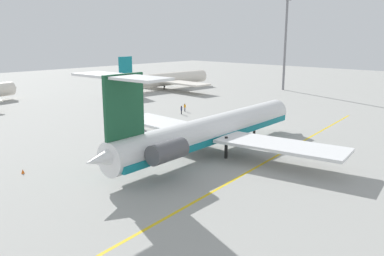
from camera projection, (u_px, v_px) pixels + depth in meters
The scene contains 8 objects.
ground at pixel (262, 168), 50.29m from camera, with size 312.02×312.02×0.00m, color #9E9E99.
main_jetliner at pixel (208, 131), 55.44m from camera, with size 42.09×37.35×12.26m.
airliner_mid_right at pixel (167, 79), 123.27m from camera, with size 34.88×34.45×10.43m.
ground_crew_near_nose at pixel (181, 109), 84.11m from camera, with size 0.46×0.29×1.79m.
ground_crew_portside at pixel (185, 106), 87.21m from camera, with size 0.28×0.41×1.76m.
safety_cone_nose at pixel (23, 171), 48.17m from camera, with size 0.40×0.40×0.55m, color #EA590F.
taxiway_centreline at pixel (262, 164), 51.63m from camera, with size 80.03×0.36×0.01m, color gold.
light_mast at pixel (285, 40), 118.89m from camera, with size 4.00×0.70×27.06m.
Camera 1 is at (-41.11, -26.07, 16.20)m, focal length 37.57 mm.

